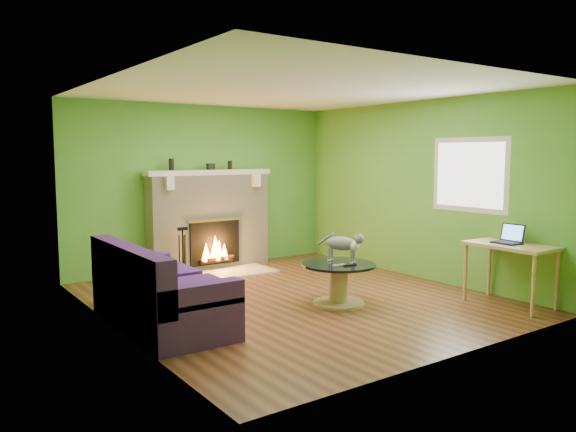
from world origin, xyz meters
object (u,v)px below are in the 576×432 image
Objects in this scene: sofa at (156,294)px; desk at (511,251)px; coffee_table at (339,281)px; cat at (341,247)px.

sofa is 1.95× the size of desk.
coffee_table is 1.49× the size of cat.
sofa is 3.29× the size of cat.
desk reaches higher than coffee_table.
desk is (1.67, -1.21, 0.37)m from coffee_table.
cat is at bearing -10.56° from sofa.
desk is 1.69× the size of cat.
coffee_table is 2.09m from desk.
coffee_table is 0.88× the size of desk.
sofa is 4.17m from desk.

